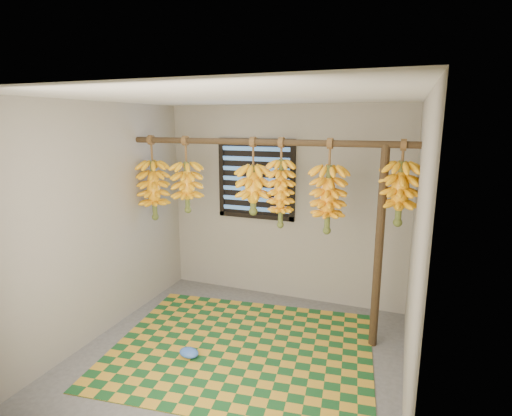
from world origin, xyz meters
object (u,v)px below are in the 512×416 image
at_px(woven_mat, 242,348).
at_px(banana_bunch_c, 253,189).
at_px(banana_bunch_f, 400,193).
at_px(banana_bunch_a, 154,190).
at_px(support_post, 379,250).
at_px(banana_bunch_e, 328,199).
at_px(banana_bunch_b, 187,187).
at_px(plastic_bag, 189,353).
at_px(banana_bunch_d, 281,193).

bearing_deg(woven_mat, banana_bunch_c, 98.77).
bearing_deg(banana_bunch_f, banana_bunch_a, 180.00).
bearing_deg(banana_bunch_a, support_post, -0.00).
bearing_deg(banana_bunch_a, banana_bunch_e, -0.00).
relative_size(support_post, banana_bunch_b, 2.39).
relative_size(plastic_bag, banana_bunch_f, 0.26).
distance_m(support_post, banana_bunch_c, 1.39).
bearing_deg(banana_bunch_e, banana_bunch_f, -0.00).
bearing_deg(banana_bunch_c, banana_bunch_f, -0.00).
relative_size(support_post, banana_bunch_a, 2.09).
xyz_separation_m(support_post, banana_bunch_d, (-0.99, 0.00, 0.49)).
relative_size(plastic_bag, banana_bunch_d, 0.22).
xyz_separation_m(banana_bunch_b, banana_bunch_e, (1.57, 0.00, -0.03)).
bearing_deg(banana_bunch_d, banana_bunch_c, 180.00).
height_order(support_post, banana_bunch_c, banana_bunch_c).
relative_size(support_post, banana_bunch_d, 2.19).
height_order(plastic_bag, banana_bunch_a, banana_bunch_a).
relative_size(plastic_bag, banana_bunch_e, 0.22).
bearing_deg(banana_bunch_f, woven_mat, -158.45).
relative_size(woven_mat, banana_bunch_f, 3.19).
bearing_deg(banana_bunch_e, banana_bunch_b, 180.00).
xyz_separation_m(support_post, banana_bunch_e, (-0.50, 0.00, 0.46)).
height_order(banana_bunch_b, banana_bunch_f, same).
relative_size(banana_bunch_a, banana_bunch_b, 1.14).
relative_size(woven_mat, banana_bunch_d, 2.74).
height_order(banana_bunch_a, banana_bunch_e, same).
distance_m(support_post, banana_bunch_b, 2.13).
xyz_separation_m(banana_bunch_c, banana_bunch_f, (1.44, -0.00, 0.05)).
distance_m(plastic_bag, banana_bunch_f, 2.48).
xyz_separation_m(woven_mat, banana_bunch_e, (0.70, 0.54, 1.45)).
xyz_separation_m(plastic_bag, banana_bunch_f, (1.77, 0.85, 1.51)).
bearing_deg(banana_bunch_b, banana_bunch_d, 0.00).
bearing_deg(banana_bunch_c, banana_bunch_e, 0.00).
bearing_deg(banana_bunch_d, banana_bunch_f, -0.00).
height_order(banana_bunch_c, banana_bunch_f, same).
height_order(plastic_bag, banana_bunch_b, banana_bunch_b).
bearing_deg(banana_bunch_e, support_post, 0.00).
bearing_deg(banana_bunch_a, plastic_bag, -43.55).
relative_size(banana_bunch_b, banana_bunch_c, 1.06).
xyz_separation_m(banana_bunch_b, banana_bunch_c, (0.79, 0.00, 0.02)).
height_order(woven_mat, banana_bunch_f, banana_bunch_f).
bearing_deg(banana_bunch_f, banana_bunch_e, 180.00).
bearing_deg(banana_bunch_f, banana_bunch_c, 180.00).
xyz_separation_m(woven_mat, banana_bunch_a, (-1.31, 0.54, 1.43)).
bearing_deg(support_post, banana_bunch_d, 180.00).
height_order(banana_bunch_a, banana_bunch_b, same).
xyz_separation_m(plastic_bag, banana_bunch_c, (0.33, 0.85, 1.46)).
xyz_separation_m(plastic_bag, banana_bunch_e, (1.11, 0.85, 1.41)).
distance_m(banana_bunch_a, banana_bunch_e, 2.01).
xyz_separation_m(banana_bunch_a, banana_bunch_c, (1.23, -0.00, 0.08)).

